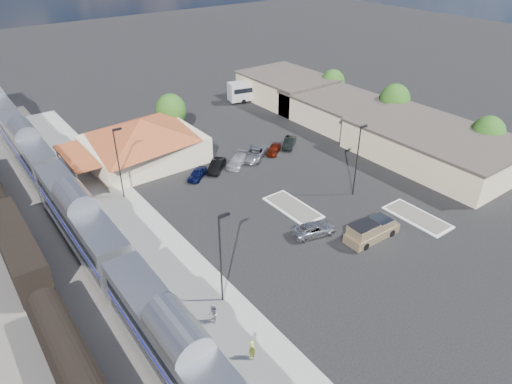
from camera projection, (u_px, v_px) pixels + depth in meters
ground at (277, 227)px, 50.10m from camera, size 280.00×280.00×0.00m
railbed at (60, 262)px, 44.80m from camera, size 16.00×100.00×0.12m
platform at (153, 239)px, 48.03m from camera, size 5.50×92.00×0.18m
passenger_train at (80, 223)px, 45.82m from camera, size 3.00×104.00×5.55m
freight_cars at (18, 250)px, 43.53m from camera, size 2.80×46.00×4.00m
station_depot at (143, 140)px, 62.80m from camera, size 18.35×12.24×6.20m
buildings_east at (357, 116)px, 73.26m from camera, size 14.40×51.40×4.80m
traffic_island_south at (293, 207)px, 53.49m from camera, size 3.30×7.50×0.21m
traffic_island_north at (417, 217)px, 51.70m from camera, size 3.30×7.50×0.21m
lamp_plat_s at (221, 253)px, 37.63m from camera, size 1.08×0.25×9.00m
lamp_plat_n at (118, 158)px, 52.88m from camera, size 1.08×0.25×9.00m
lamp_lot at (358, 155)px, 53.63m from camera, size 1.08×0.25×9.00m
tree_east_a at (488, 134)px, 62.85m from camera, size 4.56×4.56×6.42m
tree_east_b at (395, 101)px, 73.78m from camera, size 4.94×4.94×6.96m
tree_east_c at (333, 83)px, 83.71m from camera, size 4.41×4.41×6.21m
tree_depot at (171, 110)px, 70.40m from camera, size 4.71×4.71×6.63m
pickup_truck at (372, 230)px, 47.89m from camera, size 6.29×2.44×2.16m
suv at (314, 229)px, 48.65m from camera, size 5.37×3.42×1.38m
coach_bus at (258, 88)px, 85.90m from camera, size 11.97×5.18×3.75m
person_a at (252, 349)px, 34.34m from camera, size 0.53×0.72×1.80m
person_b at (213, 314)px, 37.41m from camera, size 0.97×1.10×1.90m
parked_car_a at (197, 174)px, 59.57m from camera, size 3.96×3.47×1.29m
parked_car_b at (217, 166)px, 61.39m from camera, size 4.33×4.06×1.45m
parked_car_c at (237, 161)px, 62.85m from camera, size 4.95×4.32×1.37m
parked_car_d at (255, 153)px, 64.66m from camera, size 5.89×5.25×1.52m
parked_car_e at (274, 149)px, 66.16m from camera, size 3.93×3.51×1.29m
parked_car_f at (289, 143)px, 67.99m from camera, size 4.19×3.82×1.39m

